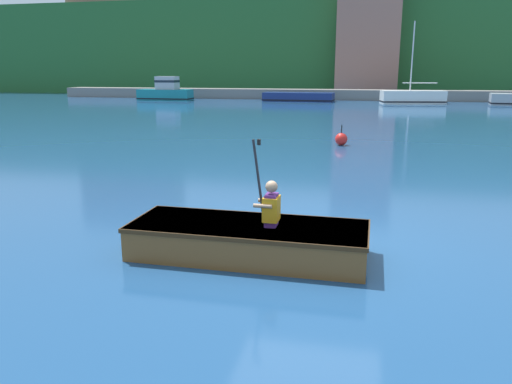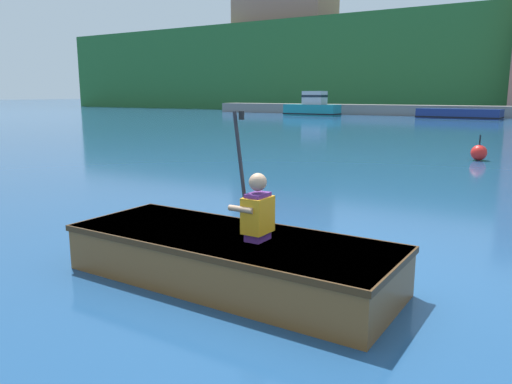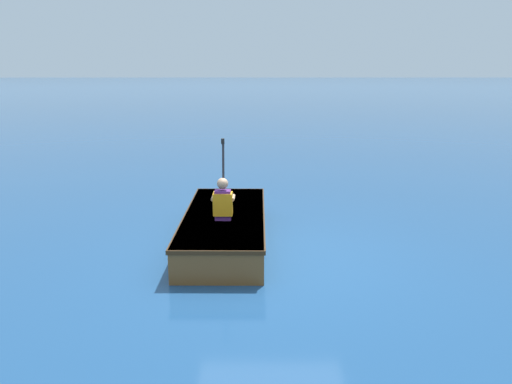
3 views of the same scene
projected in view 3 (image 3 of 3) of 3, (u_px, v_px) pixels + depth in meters
ground_plane at (274, 260)px, 7.30m from camera, size 300.00×300.00×0.00m
rowboat_foreground at (225, 225)px, 8.04m from camera, size 3.51×1.30×0.48m
person_paddler at (223, 201)px, 7.55m from camera, size 0.38×0.36×1.22m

